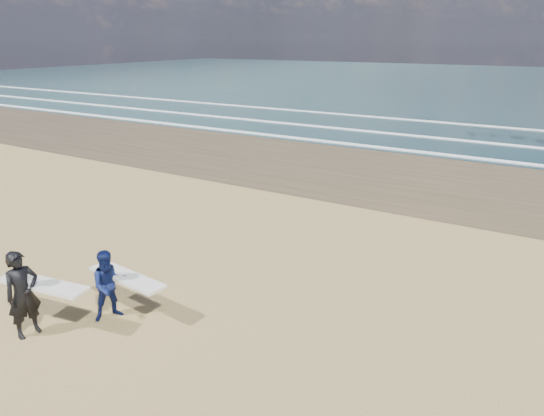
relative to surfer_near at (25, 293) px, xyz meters
The scene contains 2 objects.
surfer_near is the anchor object (origin of this frame).
surfer_far 1.78m from the surfer_near, 53.34° to the left, with size 2.24×1.23×1.71m.
Camera 1 is at (8.75, -5.05, 6.27)m, focal length 32.00 mm.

